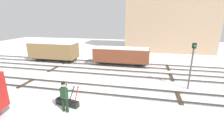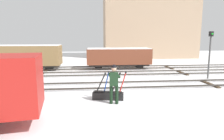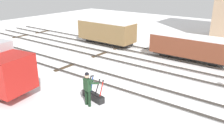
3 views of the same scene
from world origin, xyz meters
TOP-DOWN VIEW (x-y plane):
  - ground_plane at (0.00, 0.00)m, footprint 60.00×60.00m
  - track_main_line at (0.00, 0.00)m, footprint 44.00×1.94m
  - track_siding_near at (0.00, 4.02)m, footprint 44.00×1.94m
  - track_siding_far at (0.00, 7.04)m, footprint 44.00×1.94m
  - switch_lever_frame at (-0.95, -2.46)m, footprint 1.68×0.66m
  - rail_worker at (-0.73, -3.09)m, footprint 0.64×0.74m
  - freight_car_far_end at (-7.53, 7.04)m, footprint 5.76×2.17m
  - freight_car_back_track at (0.80, 7.04)m, footprint 6.07×2.06m

SIDE VIEW (x-z plane):
  - ground_plane at x=0.00m, z-range 0.00..0.00m
  - track_main_line at x=0.00m, z-range 0.02..0.20m
  - track_siding_near at x=0.00m, z-range 0.02..0.20m
  - track_siding_far at x=0.00m, z-range 0.02..0.20m
  - switch_lever_frame at x=-0.95m, z-range -0.47..0.96m
  - rail_worker at x=-0.73m, z-range 0.13..1.96m
  - freight_car_back_track at x=0.80m, z-range 0.18..2.17m
  - freight_car_far_end at x=-7.53m, z-range 0.18..2.50m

